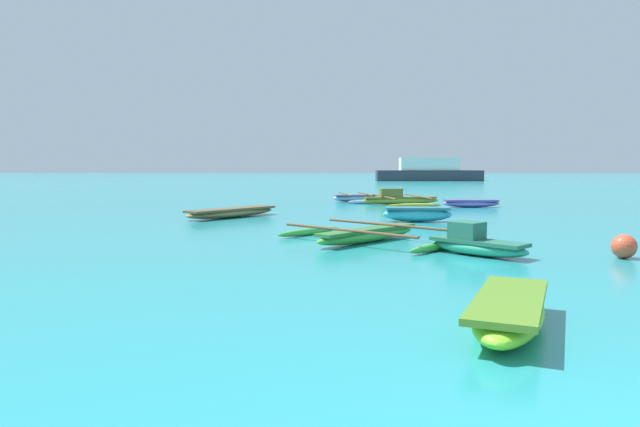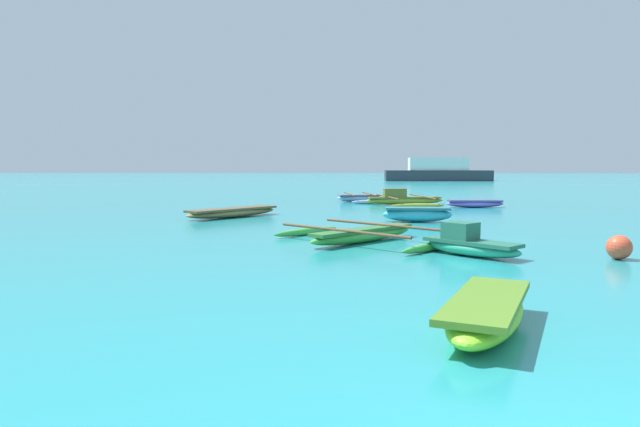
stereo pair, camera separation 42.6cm
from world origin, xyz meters
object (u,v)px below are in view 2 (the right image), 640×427
(moored_boat_2, at_px, (470,244))
(mooring_buoy_2, at_px, (619,247))
(moored_boat_6, at_px, (233,212))
(moored_boat_1, at_px, (475,203))
(moored_boat_5, at_px, (417,214))
(distant_ferry, at_px, (438,171))
(moored_boat_0, at_px, (486,312))
(moored_boat_4, at_px, (359,198))
(moored_boat_3, at_px, (364,235))
(moored_boat_7, at_px, (403,199))

(moored_boat_2, xyz_separation_m, mooring_buoy_2, (2.97, -0.41, 0.00))
(moored_boat_6, bearing_deg, moored_boat_1, -23.23)
(moored_boat_5, distance_m, mooring_buoy_2, 8.16)
(moored_boat_1, height_order, distant_ferry, distant_ferry)
(moored_boat_0, bearing_deg, moored_boat_4, 24.71)
(moored_boat_3, bearing_deg, moored_boat_0, -129.45)
(moored_boat_0, distance_m, moored_boat_7, 21.21)
(moored_boat_1, xyz_separation_m, distant_ferry, (5.36, 41.34, 0.91))
(moored_boat_2, distance_m, moored_boat_4, 17.57)
(distant_ferry, bearing_deg, moored_boat_6, -108.39)
(moored_boat_1, xyz_separation_m, moored_boat_6, (-10.09, -5.12, 0.00))
(moored_boat_2, height_order, moored_boat_4, moored_boat_2)
(moored_boat_6, height_order, moored_boat_7, moored_boat_7)
(moored_boat_7, bearing_deg, moored_boat_1, -40.58)
(moored_boat_1, height_order, moored_boat_2, moored_boat_2)
(moored_boat_3, bearing_deg, distant_ferry, 30.57)
(moored_boat_0, height_order, moored_boat_6, moored_boat_0)
(moored_boat_0, height_order, moored_boat_3, moored_boat_3)
(moored_boat_1, distance_m, mooring_buoy_2, 14.16)
(distant_ferry, bearing_deg, moored_boat_3, -101.59)
(mooring_buoy_2, relative_size, distant_ferry, 0.04)
(moored_boat_1, distance_m, moored_boat_4, 6.32)
(moored_boat_7, bearing_deg, moored_boat_3, -110.15)
(moored_boat_4, relative_size, mooring_buoy_2, 7.33)
(moored_boat_7, bearing_deg, moored_boat_4, 127.30)
(moored_boat_6, bearing_deg, moored_boat_5, -62.88)
(moored_boat_7, relative_size, distant_ferry, 0.39)
(moored_boat_2, bearing_deg, moored_boat_0, -55.12)
(moored_boat_0, distance_m, moored_boat_5, 12.77)
(moored_boat_1, xyz_separation_m, moored_boat_3, (-5.52, -11.70, -0.01))
(moored_boat_4, height_order, mooring_buoy_2, mooring_buoy_2)
(moored_boat_1, bearing_deg, moored_boat_3, -115.93)
(moored_boat_2, distance_m, distant_ferry, 55.78)
(moored_boat_1, relative_size, moored_boat_6, 0.71)
(moored_boat_3, distance_m, moored_boat_4, 15.43)
(moored_boat_4, relative_size, moored_boat_6, 1.01)
(moored_boat_6, bearing_deg, moored_boat_4, 10.46)
(moored_boat_1, distance_m, moored_boat_7, 3.54)
(moored_boat_3, xyz_separation_m, moored_boat_6, (-4.57, 6.58, 0.01))
(moored_boat_5, relative_size, mooring_buoy_2, 4.67)
(moored_boat_3, height_order, moored_boat_5, moored_boat_5)
(moored_boat_5, height_order, moored_boat_7, moored_boat_7)
(moored_boat_0, xyz_separation_m, moored_boat_1, (4.39, 19.36, -0.03))
(moored_boat_3, relative_size, distant_ferry, 0.39)
(moored_boat_2, relative_size, distant_ferry, 0.17)
(mooring_buoy_2, bearing_deg, moored_boat_4, 104.87)
(mooring_buoy_2, bearing_deg, moored_boat_0, -127.80)
(moored_boat_4, bearing_deg, moored_boat_2, -93.29)
(moored_boat_5, xyz_separation_m, moored_boat_7, (0.44, 8.43, -0.02))
(distant_ferry, bearing_deg, moored_boat_4, -105.54)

